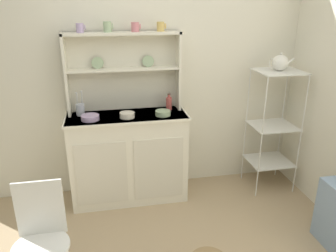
{
  "coord_description": "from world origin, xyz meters",
  "views": [
    {
      "loc": [
        -0.39,
        -1.65,
        1.92
      ],
      "look_at": [
        0.15,
        1.12,
        0.85
      ],
      "focal_mm": 35.8,
      "sensor_mm": 36.0,
      "label": 1
    }
  ],
  "objects_px": {
    "hutch_shelf_unit": "(123,66)",
    "wire_chair": "(41,233)",
    "porcelain_teapot": "(280,63)",
    "hutch_cabinet": "(129,156)",
    "bakers_rack": "(274,119)",
    "cup_lilac_0": "(80,28)",
    "bowl_mixing_large": "(90,118)",
    "utensil_jar": "(80,109)",
    "jam_bottle": "(169,103)"
  },
  "relations": [
    {
      "from": "hutch_shelf_unit",
      "to": "wire_chair",
      "type": "relative_size",
      "value": 1.26
    },
    {
      "from": "wire_chair",
      "to": "porcelain_teapot",
      "type": "bearing_deg",
      "value": -7.58
    },
    {
      "from": "hutch_cabinet",
      "to": "bakers_rack",
      "type": "bearing_deg",
      "value": -2.14
    },
    {
      "from": "cup_lilac_0",
      "to": "hutch_shelf_unit",
      "type": "bearing_deg",
      "value": 6.77
    },
    {
      "from": "bowl_mixing_large",
      "to": "hutch_cabinet",
      "type": "bearing_deg",
      "value": 12.32
    },
    {
      "from": "utensil_jar",
      "to": "porcelain_teapot",
      "type": "distance_m",
      "value": 1.96
    },
    {
      "from": "hutch_shelf_unit",
      "to": "bowl_mixing_large",
      "type": "distance_m",
      "value": 0.58
    },
    {
      "from": "hutch_cabinet",
      "to": "porcelain_teapot",
      "type": "bearing_deg",
      "value": -2.15
    },
    {
      "from": "hutch_cabinet",
      "to": "utensil_jar",
      "type": "bearing_deg",
      "value": 169.56
    },
    {
      "from": "bowl_mixing_large",
      "to": "utensil_jar",
      "type": "xyz_separation_m",
      "value": [
        -0.09,
        0.15,
        0.04
      ]
    },
    {
      "from": "bowl_mixing_large",
      "to": "porcelain_teapot",
      "type": "relative_size",
      "value": 0.67
    },
    {
      "from": "bakers_rack",
      "to": "porcelain_teapot",
      "type": "relative_size",
      "value": 5.19
    },
    {
      "from": "hutch_cabinet",
      "to": "hutch_shelf_unit",
      "type": "relative_size",
      "value": 1.07
    },
    {
      "from": "cup_lilac_0",
      "to": "utensil_jar",
      "type": "xyz_separation_m",
      "value": [
        -0.06,
        -0.04,
        -0.73
      ]
    },
    {
      "from": "jam_bottle",
      "to": "bakers_rack",
      "type": "bearing_deg",
      "value": -7.59
    },
    {
      "from": "hutch_shelf_unit",
      "to": "jam_bottle",
      "type": "distance_m",
      "value": 0.57
    },
    {
      "from": "hutch_shelf_unit",
      "to": "jam_bottle",
      "type": "bearing_deg",
      "value": -10.54
    },
    {
      "from": "bakers_rack",
      "to": "jam_bottle",
      "type": "xyz_separation_m",
      "value": [
        -1.07,
        0.14,
        0.19
      ]
    },
    {
      "from": "bakers_rack",
      "to": "cup_lilac_0",
      "type": "height_order",
      "value": "cup_lilac_0"
    },
    {
      "from": "hutch_cabinet",
      "to": "cup_lilac_0",
      "type": "xyz_separation_m",
      "value": [
        -0.36,
        0.12,
        1.23
      ]
    },
    {
      "from": "porcelain_teapot",
      "to": "jam_bottle",
      "type": "bearing_deg",
      "value": 172.39
    },
    {
      "from": "porcelain_teapot",
      "to": "cup_lilac_0",
      "type": "bearing_deg",
      "value": 174.51
    },
    {
      "from": "bowl_mixing_large",
      "to": "hutch_shelf_unit",
      "type": "bearing_deg",
      "value": 35.42
    },
    {
      "from": "bakers_rack",
      "to": "wire_chair",
      "type": "xyz_separation_m",
      "value": [
        -2.15,
        -1.08,
        -0.25
      ]
    },
    {
      "from": "hutch_shelf_unit",
      "to": "bakers_rack",
      "type": "height_order",
      "value": "hutch_shelf_unit"
    },
    {
      "from": "cup_lilac_0",
      "to": "bowl_mixing_large",
      "type": "xyz_separation_m",
      "value": [
        0.03,
        -0.2,
        -0.77
      ]
    },
    {
      "from": "hutch_shelf_unit",
      "to": "utensil_jar",
      "type": "xyz_separation_m",
      "value": [
        -0.42,
        -0.09,
        -0.38
      ]
    },
    {
      "from": "bowl_mixing_large",
      "to": "porcelain_teapot",
      "type": "height_order",
      "value": "porcelain_teapot"
    },
    {
      "from": "hutch_cabinet",
      "to": "jam_bottle",
      "type": "xyz_separation_m",
      "value": [
        0.43,
        0.09,
        0.5
      ]
    },
    {
      "from": "hutch_shelf_unit",
      "to": "wire_chair",
      "type": "xyz_separation_m",
      "value": [
        -0.65,
        -1.3,
        -0.81
      ]
    },
    {
      "from": "hutch_shelf_unit",
      "to": "cup_lilac_0",
      "type": "bearing_deg",
      "value": -173.23
    },
    {
      "from": "bakers_rack",
      "to": "wire_chair",
      "type": "relative_size",
      "value": 1.49
    },
    {
      "from": "bowl_mixing_large",
      "to": "bakers_rack",
      "type": "bearing_deg",
      "value": 0.55
    },
    {
      "from": "hutch_shelf_unit",
      "to": "wire_chair",
      "type": "height_order",
      "value": "hutch_shelf_unit"
    },
    {
      "from": "cup_lilac_0",
      "to": "porcelain_teapot",
      "type": "height_order",
      "value": "cup_lilac_0"
    },
    {
      "from": "bakers_rack",
      "to": "cup_lilac_0",
      "type": "relative_size",
      "value": 15.63
    },
    {
      "from": "hutch_shelf_unit",
      "to": "jam_bottle",
      "type": "relative_size",
      "value": 6.44
    },
    {
      "from": "wire_chair",
      "to": "jam_bottle",
      "type": "bearing_deg",
      "value": 14.22
    },
    {
      "from": "utensil_jar",
      "to": "wire_chair",
      "type": "bearing_deg",
      "value": -100.76
    },
    {
      "from": "jam_bottle",
      "to": "porcelain_teapot",
      "type": "height_order",
      "value": "porcelain_teapot"
    },
    {
      "from": "hutch_shelf_unit",
      "to": "hutch_cabinet",
      "type": "bearing_deg",
      "value": -90.0
    },
    {
      "from": "hutch_cabinet",
      "to": "hutch_shelf_unit",
      "type": "bearing_deg",
      "value": 90.0
    },
    {
      "from": "bakers_rack",
      "to": "hutch_cabinet",
      "type": "bearing_deg",
      "value": 177.86
    },
    {
      "from": "cup_lilac_0",
      "to": "utensil_jar",
      "type": "height_order",
      "value": "cup_lilac_0"
    },
    {
      "from": "jam_bottle",
      "to": "utensil_jar",
      "type": "bearing_deg",
      "value": -179.46
    },
    {
      "from": "bakers_rack",
      "to": "wire_chair",
      "type": "bearing_deg",
      "value": -153.37
    },
    {
      "from": "hutch_shelf_unit",
      "to": "utensil_jar",
      "type": "height_order",
      "value": "hutch_shelf_unit"
    },
    {
      "from": "hutch_cabinet",
      "to": "bowl_mixing_large",
      "type": "distance_m",
      "value": 0.57
    },
    {
      "from": "porcelain_teapot",
      "to": "hutch_cabinet",
      "type": "bearing_deg",
      "value": 177.85
    },
    {
      "from": "wire_chair",
      "to": "jam_bottle",
      "type": "xyz_separation_m",
      "value": [
        1.08,
        1.22,
        0.44
      ]
    }
  ]
}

